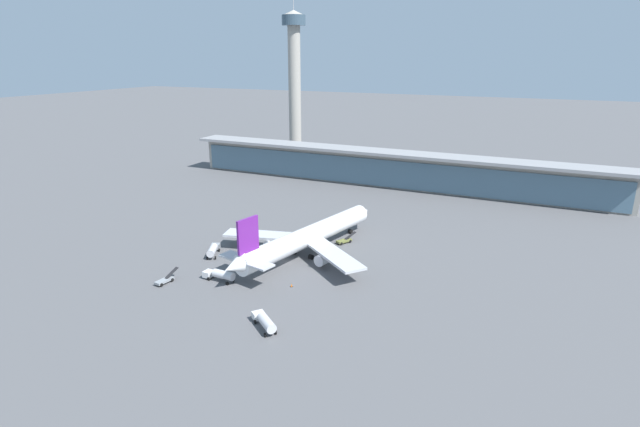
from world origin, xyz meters
The scene contains 12 objects.
ground_plane centered at (0.00, 0.00, 0.00)m, with size 1200.00×1200.00×0.00m, color #515154.
airliner_on_stand centered at (2.52, 6.50, 5.16)m, with size 46.31×61.08×16.39m.
service_truck_near_nose_grey centered at (-20.35, -24.22, 0.81)m, with size 2.41×6.91×2.70m.
service_truck_under_wing_grey centered at (-20.54, -4.71, 1.71)m, with size 5.76×8.73×2.95m.
service_truck_mid_apron_olive centered at (8.70, 19.54, 0.81)m, with size 4.38×6.65×2.70m.
service_truck_by_tail_white centered at (12.76, -32.25, 1.71)m, with size 8.17×7.05×2.95m.
service_truck_on_taxiway_olive centered at (-19.54, 10.56, 0.81)m, with size 2.19×6.87×2.70m.
service_truck_at_far_stand_white centered at (-8.83, -17.58, 1.71)m, with size 8.68×2.77×2.95m.
terminal_building centered at (0.00, 89.51, 7.87)m, with size 183.60×12.80×15.20m.
control_tower centered at (-65.53, 129.16, 43.22)m, with size 12.00×12.00×79.53m.
safety_cone_alpha centered at (8.42, -12.90, 0.32)m, with size 0.62×0.62×0.70m.
safety_cone_bravo centered at (-9.55, -14.80, 0.32)m, with size 0.62×0.62×0.70m.
Camera 1 is at (61.06, -108.72, 52.95)m, focal length 28.16 mm.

